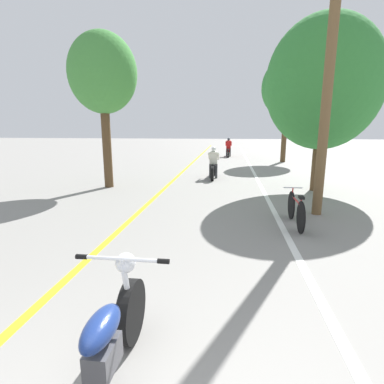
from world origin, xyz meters
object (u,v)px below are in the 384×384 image
object	(u,v)px
roadside_tree_left	(103,75)
roadside_tree_right_far	(287,88)
motorcycle_rider_lead	(213,166)
motorcycle_foreground	(105,348)
motorcycle_rider_far	(228,150)
bicycle_parked	(296,210)
utility_pole	(329,72)
roadside_tree_right_near	(324,84)

from	to	relation	value
roadside_tree_left	roadside_tree_right_far	bearing A→B (deg)	50.03
roadside_tree_right_far	motorcycle_rider_lead	world-z (taller)	roadside_tree_right_far
roadside_tree_right_far	motorcycle_foreground	distance (m)	19.10
roadside_tree_right_far	motorcycle_rider_far	xyz separation A→B (m)	(-3.55, 3.26, -4.08)
motorcycle_foreground	bicycle_parked	bearing A→B (deg)	62.35
bicycle_parked	roadside_tree_left	bearing A→B (deg)	147.44
utility_pole	roadside_tree_left	world-z (taller)	utility_pole
roadside_tree_right_far	bicycle_parked	world-z (taller)	roadside_tree_right_far
roadside_tree_left	motorcycle_rider_lead	distance (m)	5.76
utility_pole	motorcycle_foreground	distance (m)	7.33
utility_pole	motorcycle_rider_lead	xyz separation A→B (m)	(-2.98, 5.36, -2.98)
motorcycle_rider_lead	roadside_tree_right_near	bearing A→B (deg)	-30.82
utility_pole	roadside_tree_right_near	size ratio (longest dim) A/B	1.17
utility_pole	bicycle_parked	size ratio (longest dim) A/B	3.98
motorcycle_rider_lead	bicycle_parked	xyz separation A→B (m)	(2.23, -6.39, -0.15)
roadside_tree_right_near	roadside_tree_left	bearing A→B (deg)	-177.66
motorcycle_rider_lead	utility_pole	bearing A→B (deg)	-60.91
motorcycle_rider_lead	motorcycle_rider_far	size ratio (longest dim) A/B	1.00
motorcycle_rider_lead	roadside_tree_left	bearing A→B (deg)	-146.20
roadside_tree_right_far	motorcycle_foreground	xyz separation A→B (m)	(-4.42, -18.11, -4.18)
utility_pole	bicycle_parked	xyz separation A→B (m)	(-0.75, -1.04, -3.12)
utility_pole	roadside_tree_left	bearing A→B (deg)	157.46
roadside_tree_right_near	motorcycle_rider_lead	world-z (taller)	roadside_tree_right_near
roadside_tree_right_near	roadside_tree_left	world-z (taller)	roadside_tree_right_near
roadside_tree_left	utility_pole	bearing A→B (deg)	-22.54
motorcycle_foreground	bicycle_parked	world-z (taller)	motorcycle_foreground
roadside_tree_right_near	roadside_tree_right_far	xyz separation A→B (m)	(0.40, 9.17, 0.98)
roadside_tree_left	roadside_tree_right_near	bearing A→B (deg)	2.34
utility_pole	bicycle_parked	bearing A→B (deg)	-125.98
roadside_tree_right_near	motorcycle_rider_far	distance (m)	13.20
roadside_tree_right_near	motorcycle_rider_lead	bearing A→B (deg)	149.18
motorcycle_foreground	motorcycle_rider_lead	distance (m)	11.17
utility_pole	roadside_tree_right_near	distance (m)	3.22
roadside_tree_left	motorcycle_rider_far	world-z (taller)	roadside_tree_left
roadside_tree_right_near	roadside_tree_left	distance (m)	7.56
motorcycle_rider_far	bicycle_parked	xyz separation A→B (m)	(1.63, -16.59, -0.16)
motorcycle_rider_far	utility_pole	bearing A→B (deg)	-81.30
roadside_tree_left	motorcycle_foreground	xyz separation A→B (m)	(3.52, -8.63, -3.59)
utility_pole	roadside_tree_left	distance (m)	7.36
roadside_tree_right_near	bicycle_parked	xyz separation A→B (m)	(-1.52, -4.16, -3.26)
roadside_tree_right_far	bicycle_parked	distance (m)	14.12
motorcycle_foreground	roadside_tree_left	bearing A→B (deg)	112.22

